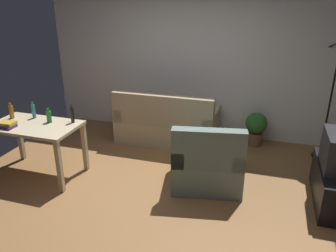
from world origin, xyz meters
name	(u,v)px	position (x,y,z in m)	size (l,w,h in m)	color
ground_plane	(150,192)	(0.00, 0.00, -0.01)	(5.20, 4.40, 0.02)	olive
wall_rear	(191,59)	(0.00, 2.20, 1.35)	(5.20, 0.10, 2.70)	white
couch	(167,125)	(-0.25, 1.59, 0.31)	(1.68, 0.84, 0.92)	tan
tv_stand	(335,185)	(2.25, 0.44, 0.24)	(0.44, 1.10, 0.48)	black
torchiere_lamp	(336,69)	(2.25, 1.74, 1.41)	(0.32, 0.32, 1.81)	black
desk	(35,132)	(-1.65, 0.00, 0.65)	(1.21, 0.71, 0.76)	#C6B28E
potted_plant	(256,127)	(1.22, 1.90, 0.33)	(0.36, 0.36, 0.57)	brown
armchair	(207,163)	(0.68, 0.40, 0.32)	(1.04, 0.99, 0.92)	slate
bottle_amber	(11,112)	(-2.11, 0.12, 0.86)	(0.06, 0.06, 0.23)	#9E6019
bottle_tall	(34,111)	(-1.81, 0.22, 0.86)	(0.05, 0.05, 0.24)	teal
bottle_green	(49,116)	(-1.50, 0.13, 0.85)	(0.07, 0.07, 0.20)	#1E722D
bottle_dark	(72,115)	(-1.19, 0.22, 0.87)	(0.05, 0.05, 0.26)	black
book_stack	(7,125)	(-1.92, -0.19, 0.80)	(0.21, 0.18, 0.08)	#593372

